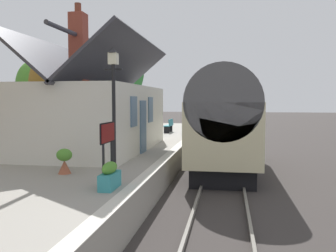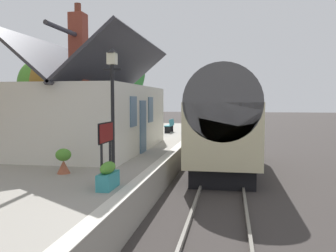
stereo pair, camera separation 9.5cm
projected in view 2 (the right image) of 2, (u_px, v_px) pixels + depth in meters
ground_plane at (205, 166)px, 16.71m from camera, size 160.00×160.00×0.00m
platform at (129, 154)px, 17.32m from camera, size 32.00×5.37×0.96m
platform_edge_coping at (180, 145)px, 16.85m from camera, size 32.00×0.36×0.02m
rail_near at (240, 165)px, 16.43m from camera, size 52.00×0.08×0.14m
rail_far at (209, 164)px, 16.68m from camera, size 52.00×0.08×0.14m
train at (224, 120)px, 15.56m from camera, size 8.20×2.73×4.32m
station_building at (98, 115)px, 15.21m from camera, size 8.46×4.47×5.68m
bench_by_lamp at (170, 125)px, 23.49m from camera, size 1.41×0.46×0.88m
bench_platform_end at (157, 128)px, 20.78m from camera, size 1.41×0.48×0.88m
planter_by_door at (152, 122)px, 28.92m from camera, size 0.45×0.45×0.71m
planter_bench_right at (136, 131)px, 21.70m from camera, size 0.74×0.32×0.55m
planter_under_sign at (108, 176)px, 8.45m from camera, size 0.82×0.32×0.65m
planter_corner_building at (194, 123)px, 28.23m from camera, size 0.91×0.32×0.61m
planter_bench_left at (63, 160)px, 10.22m from camera, size 0.44×0.44×0.72m
lamp_post_platform at (112, 87)px, 9.84m from camera, size 0.32×0.50×3.54m
station_sign_board at (106, 138)px, 8.63m from camera, size 0.96×0.06×1.57m
tree_mid_background at (37, 86)px, 30.78m from camera, size 3.52×3.06×6.53m
tree_far_left at (117, 72)px, 30.33m from camera, size 4.43×4.80×8.32m
tree_distant at (57, 85)px, 20.95m from camera, size 3.20×3.06×6.02m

